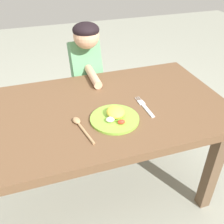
{
  "coord_description": "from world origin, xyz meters",
  "views": [
    {
      "loc": [
        -0.22,
        -1.07,
        1.41
      ],
      "look_at": [
        0.1,
        -0.09,
        0.69
      ],
      "focal_mm": 41.03,
      "sensor_mm": 36.0,
      "label": 1
    }
  ],
  "objects_px": {
    "plate": "(115,117)",
    "person": "(87,85)",
    "fork": "(145,107)",
    "spoon": "(80,125)"
  },
  "relations": [
    {
      "from": "plate",
      "to": "spoon",
      "type": "bearing_deg",
      "value": -178.28
    },
    {
      "from": "spoon",
      "to": "fork",
      "type": "bearing_deg",
      "value": -92.97
    },
    {
      "from": "plate",
      "to": "spoon",
      "type": "xyz_separation_m",
      "value": [
        -0.17,
        -0.01,
        -0.01
      ]
    },
    {
      "from": "fork",
      "to": "person",
      "type": "relative_size",
      "value": 0.2
    },
    {
      "from": "plate",
      "to": "fork",
      "type": "height_order",
      "value": "plate"
    },
    {
      "from": "fork",
      "to": "person",
      "type": "height_order",
      "value": "person"
    },
    {
      "from": "plate",
      "to": "spoon",
      "type": "relative_size",
      "value": 1.13
    },
    {
      "from": "plate",
      "to": "person",
      "type": "bearing_deg",
      "value": 89.53
    },
    {
      "from": "plate",
      "to": "person",
      "type": "distance_m",
      "value": 0.65
    },
    {
      "from": "plate",
      "to": "fork",
      "type": "distance_m",
      "value": 0.19
    }
  ]
}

